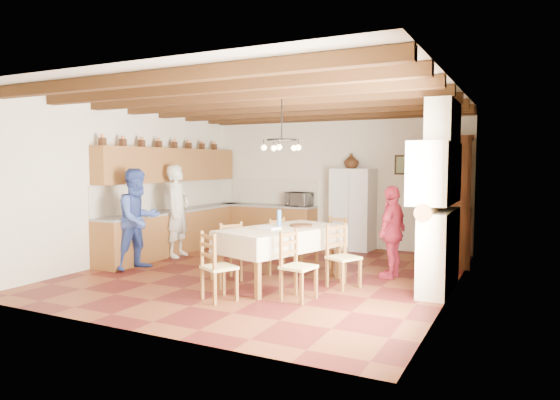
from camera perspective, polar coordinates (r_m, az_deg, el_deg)
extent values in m
cube|color=#4A1613|center=(8.64, -1.50, -8.48)|extent=(6.00, 6.50, 0.02)
cube|color=silver|center=(8.49, -1.54, 11.81)|extent=(6.00, 6.50, 0.02)
cube|color=beige|center=(11.41, 6.23, 2.28)|extent=(6.00, 0.02, 3.00)
cube|color=beige|center=(5.77, -16.97, 0.11)|extent=(6.00, 0.02, 3.00)
cube|color=beige|center=(10.20, -16.61, 1.88)|extent=(0.02, 6.50, 3.00)
cube|color=beige|center=(7.50, 19.21, 0.99)|extent=(0.02, 6.50, 3.00)
cube|color=brown|center=(10.89, -11.51, -3.54)|extent=(0.60, 4.30, 0.86)
cube|color=brown|center=(11.85, -1.40, -2.81)|extent=(2.30, 0.60, 0.86)
cube|color=gray|center=(10.84, -11.54, -1.18)|extent=(0.62, 4.30, 0.04)
cube|color=gray|center=(11.80, -1.40, -0.65)|extent=(2.34, 0.62, 0.04)
cube|color=beige|center=(10.99, -12.74, 0.55)|extent=(0.03, 4.30, 0.60)
cube|color=beige|center=(12.03, -0.77, 0.98)|extent=(2.30, 0.03, 0.60)
cube|color=brown|center=(10.86, -12.14, 3.95)|extent=(0.35, 4.20, 0.70)
cube|color=black|center=(10.93, 13.84, 3.92)|extent=(0.34, 0.03, 0.42)
cube|color=white|center=(11.05, 8.46, -1.01)|extent=(0.93, 0.78, 1.77)
cube|color=beige|center=(7.81, 0.20, -3.37)|extent=(1.60, 2.25, 0.05)
cube|color=brown|center=(7.59, -6.89, -7.00)|extent=(0.09, 0.09, 0.84)
cube|color=brown|center=(6.97, -2.54, -7.99)|extent=(0.09, 0.09, 0.84)
cube|color=brown|center=(8.81, 2.35, -5.38)|extent=(0.09, 0.09, 0.84)
cube|color=brown|center=(8.28, 6.68, -6.04)|extent=(0.09, 0.09, 0.84)
torus|color=black|center=(7.75, 0.20, 6.88)|extent=(0.47, 0.47, 0.03)
imported|color=beige|center=(10.24, -11.61, -1.22)|extent=(0.56, 0.75, 1.86)
imported|color=#344BA1|center=(9.21, -15.89, -2.11)|extent=(0.84, 0.99, 1.80)
imported|color=#AC2437|center=(8.41, 12.71, -3.58)|extent=(0.51, 0.94, 1.53)
imported|color=silver|center=(11.43, 2.18, 0.09)|extent=(0.64, 0.49, 0.32)
imported|color=#3A1F12|center=(11.03, 8.17, 4.44)|extent=(0.32, 0.32, 0.33)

